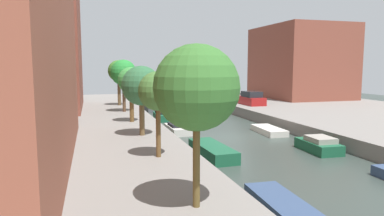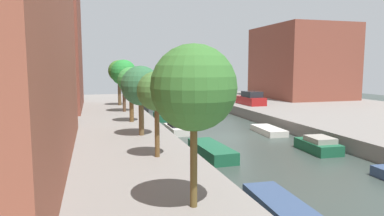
# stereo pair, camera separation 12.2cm
# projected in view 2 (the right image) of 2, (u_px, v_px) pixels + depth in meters

# --- Properties ---
(ground_plane) EXTENTS (84.00, 84.00, 0.00)m
(ground_plane) POSITION_uv_depth(u_px,v_px,m) (231.00, 137.00, 26.22)
(ground_plane) COLOR #333D38
(quay_left) EXTENTS (20.00, 64.00, 1.00)m
(quay_left) POSITION_uv_depth(u_px,v_px,m) (11.00, 143.00, 22.07)
(quay_left) COLOR gray
(quay_left) RESTS_ON ground_plane
(low_block_right) EXTENTS (10.00, 12.54, 9.80)m
(low_block_right) POSITION_uv_depth(u_px,v_px,m) (300.00, 62.00, 48.39)
(low_block_right) COLOR brown
(low_block_right) RESTS_ON quay_right
(street_tree_0) EXTENTS (2.61, 2.61, 4.99)m
(street_tree_0) POSITION_uv_depth(u_px,v_px,m) (194.00, 88.00, 10.35)
(street_tree_0) COLOR brown
(street_tree_0) RESTS_ON quay_left
(street_tree_1) EXTENTS (1.87, 1.87, 4.10)m
(street_tree_1) POSITION_uv_depth(u_px,v_px,m) (157.00, 92.00, 16.36)
(street_tree_1) COLOR brown
(street_tree_1) RESTS_ON quay_left
(street_tree_2) EXTENTS (2.47, 2.47, 4.37)m
(street_tree_2) POSITION_uv_depth(u_px,v_px,m) (141.00, 86.00, 21.64)
(street_tree_2) COLOR brown
(street_tree_2) RESTS_ON quay_left
(street_tree_3) EXTENTS (2.07, 2.07, 4.28)m
(street_tree_3) POSITION_uv_depth(u_px,v_px,m) (131.00, 81.00, 27.01)
(street_tree_3) COLOR brown
(street_tree_3) RESTS_ON quay_left
(street_tree_4) EXTENTS (2.45, 2.45, 4.97)m
(street_tree_4) POSITION_uv_depth(u_px,v_px,m) (124.00, 73.00, 33.09)
(street_tree_4) COLOR brown
(street_tree_4) RESTS_ON quay_left
(street_tree_5) EXTENTS (2.37, 2.37, 5.01)m
(street_tree_5) POSITION_uv_depth(u_px,v_px,m) (119.00, 71.00, 38.66)
(street_tree_5) COLOR brown
(street_tree_5) RESTS_ON quay_left
(parked_car) EXTENTS (1.92, 4.29, 1.52)m
(parked_car) POSITION_uv_depth(u_px,v_px,m) (251.00, 99.00, 39.64)
(parked_car) COLOR maroon
(parked_car) RESTS_ON quay_right
(moored_boat_left_1) EXTENTS (1.57, 4.11, 0.56)m
(moored_boat_left_1) POSITION_uv_depth(u_px,v_px,m) (281.00, 208.00, 12.46)
(moored_boat_left_1) COLOR #33476B
(moored_boat_left_1) RESTS_ON ground_plane
(moored_boat_left_2) EXTENTS (1.68, 4.63, 0.68)m
(moored_boat_left_2) POSITION_uv_depth(u_px,v_px,m) (212.00, 151.00, 20.66)
(moored_boat_left_2) COLOR #195638
(moored_boat_left_2) RESTS_ON ground_plane
(moored_boat_left_3) EXTENTS (1.53, 3.45, 0.77)m
(moored_boat_left_3) POSITION_uv_depth(u_px,v_px,m) (177.00, 129.00, 27.99)
(moored_boat_left_3) COLOR beige
(moored_boat_left_3) RESTS_ON ground_plane
(moored_boat_left_4) EXTENTS (1.39, 3.66, 0.87)m
(moored_boat_left_4) POSITION_uv_depth(u_px,v_px,m) (161.00, 116.00, 34.87)
(moored_boat_left_4) COLOR #195638
(moored_boat_left_4) RESTS_ON ground_plane
(moored_boat_left_5) EXTENTS (1.60, 4.08, 0.96)m
(moored_boat_left_5) POSITION_uv_depth(u_px,v_px,m) (150.00, 107.00, 42.03)
(moored_boat_left_5) COLOR #4C5156
(moored_boat_left_5) RESTS_ON ground_plane
(moored_boat_right_2) EXTENTS (1.76, 3.19, 0.98)m
(moored_boat_right_2) POSITION_uv_depth(u_px,v_px,m) (318.00, 145.00, 21.79)
(moored_boat_right_2) COLOR #195638
(moored_boat_right_2) RESTS_ON ground_plane
(moored_boat_right_3) EXTENTS (1.72, 3.82, 0.47)m
(moored_boat_right_3) POSITION_uv_depth(u_px,v_px,m) (269.00, 130.00, 27.82)
(moored_boat_right_3) COLOR beige
(moored_boat_right_3) RESTS_ON ground_plane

